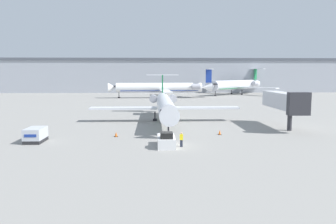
# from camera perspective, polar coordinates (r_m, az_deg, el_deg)

# --- Properties ---
(ground_plane) EXTENTS (600.00, 600.00, 0.00)m
(ground_plane) POSITION_cam_1_polar(r_m,az_deg,el_deg) (40.79, 0.52, -5.92)
(ground_plane) COLOR gray
(terminal_building) EXTENTS (180.00, 16.80, 16.07)m
(terminal_building) POSITION_cam_1_polar(r_m,az_deg,el_deg) (159.77, -1.61, 6.41)
(terminal_building) COLOR #9EA3AD
(terminal_building) RESTS_ON ground
(airplane_main) EXTENTS (27.86, 32.67, 8.71)m
(airplane_main) POSITION_cam_1_polar(r_m,az_deg,el_deg) (60.89, -0.55, 1.27)
(airplane_main) COLOR silver
(airplane_main) RESTS_ON ground
(pushback_tug) EXTENTS (2.13, 4.60, 1.93)m
(pushback_tug) POSITION_cam_1_polar(r_m,az_deg,el_deg) (40.35, -0.30, -5.00)
(pushback_tug) COLOR silver
(pushback_tug) RESTS_ON ground
(luggage_cart) EXTENTS (2.15, 3.62, 1.88)m
(luggage_cart) POSITION_cam_1_polar(r_m,az_deg,el_deg) (46.22, -22.08, -3.72)
(luggage_cart) COLOR #232326
(luggage_cart) RESTS_ON ground
(worker_near_tug) EXTENTS (0.40, 0.25, 1.80)m
(worker_near_tug) POSITION_cam_1_polar(r_m,az_deg,el_deg) (40.09, 2.34, -4.75)
(worker_near_tug) COLOR #232838
(worker_near_tug) RESTS_ON ground
(traffic_cone_left) EXTENTS (0.53, 0.53, 0.70)m
(traffic_cone_left) POSITION_cam_1_polar(r_m,az_deg,el_deg) (47.13, -9.04, -3.86)
(traffic_cone_left) COLOR black
(traffic_cone_left) RESTS_ON ground
(traffic_cone_right) EXTENTS (0.51, 0.51, 0.72)m
(traffic_cone_right) POSITION_cam_1_polar(r_m,az_deg,el_deg) (48.64, 8.99, -3.52)
(traffic_cone_right) COLOR black
(traffic_cone_right) RESTS_ON ground
(airplane_parked_far_left) EXTENTS (30.68, 29.72, 11.19)m
(airplane_parked_far_left) POSITION_cam_1_polar(r_m,az_deg,el_deg) (143.37, 11.65, 4.63)
(airplane_parked_far_left) COLOR silver
(airplane_parked_far_left) RESTS_ON ground
(airplane_parked_far_right) EXTENTS (38.10, 38.62, 10.63)m
(airplane_parked_far_right) POSITION_cam_1_polar(r_m,az_deg,el_deg) (120.59, -1.05, 4.27)
(airplane_parked_far_right) COLOR white
(airplane_parked_far_right) RESTS_ON ground
(jet_bridge) EXTENTS (3.20, 12.96, 6.19)m
(jet_bridge) POSITION_cam_1_polar(r_m,az_deg,el_deg) (56.80, 19.55, 1.82)
(jet_bridge) COLOR #2D2D33
(jet_bridge) RESTS_ON ground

